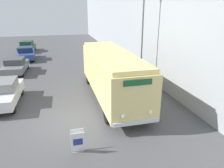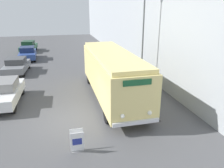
{
  "view_description": "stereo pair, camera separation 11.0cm",
  "coord_description": "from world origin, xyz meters",
  "px_view_note": "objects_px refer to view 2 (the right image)",
  "views": [
    {
      "loc": [
        -0.35,
        -10.89,
        5.93
      ],
      "look_at": [
        2.57,
        0.29,
        1.84
      ],
      "focal_mm": 35.0,
      "sensor_mm": 36.0,
      "label": 1
    },
    {
      "loc": [
        -0.24,
        -10.92,
        5.93
      ],
      "look_at": [
        2.57,
        0.29,
        1.84
      ],
      "focal_mm": 35.0,
      "sensor_mm": 36.0,
      "label": 2
    }
  ],
  "objects_px": {
    "parked_car_distant": "(29,46)",
    "traffic_cone": "(157,115)",
    "parked_car_near": "(5,92)",
    "parked_car_far": "(28,53)",
    "streetlamp": "(143,24)",
    "vintage_bus": "(112,72)",
    "sign_board": "(77,141)",
    "parked_car_mid": "(17,65)"
  },
  "relations": [
    {
      "from": "parked_car_distant",
      "to": "streetlamp",
      "type": "bearing_deg",
      "value": -52.94
    },
    {
      "from": "sign_board",
      "to": "traffic_cone",
      "type": "relative_size",
      "value": 1.48
    },
    {
      "from": "streetlamp",
      "to": "parked_car_near",
      "type": "distance_m",
      "value": 10.68
    },
    {
      "from": "vintage_bus",
      "to": "traffic_cone",
      "type": "xyz_separation_m",
      "value": [
        1.57,
        -3.77,
        -1.48
      ]
    },
    {
      "from": "sign_board",
      "to": "streetlamp",
      "type": "distance_m",
      "value": 10.4
    },
    {
      "from": "parked_car_mid",
      "to": "parked_car_distant",
      "type": "xyz_separation_m",
      "value": [
        -0.05,
        10.97,
        0.02
      ]
    },
    {
      "from": "sign_board",
      "to": "traffic_cone",
      "type": "height_order",
      "value": "sign_board"
    },
    {
      "from": "sign_board",
      "to": "parked_car_far",
      "type": "height_order",
      "value": "parked_car_far"
    },
    {
      "from": "parked_car_far",
      "to": "sign_board",
      "type": "bearing_deg",
      "value": -81.0
    },
    {
      "from": "vintage_bus",
      "to": "sign_board",
      "type": "distance_m",
      "value": 6.3
    },
    {
      "from": "parked_car_near",
      "to": "parked_car_mid",
      "type": "relative_size",
      "value": 1.06
    },
    {
      "from": "streetlamp",
      "to": "parked_car_far",
      "type": "height_order",
      "value": "streetlamp"
    },
    {
      "from": "parked_car_far",
      "to": "vintage_bus",
      "type": "bearing_deg",
      "value": -65.96
    },
    {
      "from": "sign_board",
      "to": "streetlamp",
      "type": "relative_size",
      "value": 0.13
    },
    {
      "from": "parked_car_near",
      "to": "parked_car_far",
      "type": "bearing_deg",
      "value": 91.98
    },
    {
      "from": "parked_car_far",
      "to": "parked_car_mid",
      "type": "bearing_deg",
      "value": -97.02
    },
    {
      "from": "sign_board",
      "to": "streetlamp",
      "type": "bearing_deg",
      "value": 52.09
    },
    {
      "from": "parked_car_near",
      "to": "parked_car_distant",
      "type": "height_order",
      "value": "parked_car_near"
    },
    {
      "from": "parked_car_near",
      "to": "vintage_bus",
      "type": "bearing_deg",
      "value": -3.62
    },
    {
      "from": "streetlamp",
      "to": "parked_car_distant",
      "type": "bearing_deg",
      "value": 121.12
    },
    {
      "from": "streetlamp",
      "to": "parked_car_near",
      "type": "height_order",
      "value": "streetlamp"
    },
    {
      "from": "parked_car_mid",
      "to": "parked_car_distant",
      "type": "bearing_deg",
      "value": 93.93
    },
    {
      "from": "vintage_bus",
      "to": "traffic_cone",
      "type": "height_order",
      "value": "vintage_bus"
    },
    {
      "from": "parked_car_distant",
      "to": "parked_car_mid",
      "type": "bearing_deg",
      "value": -83.83
    },
    {
      "from": "parked_car_mid",
      "to": "streetlamp",
      "type": "bearing_deg",
      "value": -26.88
    },
    {
      "from": "sign_board",
      "to": "parked_car_mid",
      "type": "height_order",
      "value": "parked_car_mid"
    },
    {
      "from": "parked_car_distant",
      "to": "traffic_cone",
      "type": "distance_m",
      "value": 24.53
    },
    {
      "from": "streetlamp",
      "to": "parked_car_distant",
      "type": "height_order",
      "value": "streetlamp"
    },
    {
      "from": "parked_car_near",
      "to": "traffic_cone",
      "type": "height_order",
      "value": "parked_car_near"
    },
    {
      "from": "parked_car_distant",
      "to": "parked_car_near",
      "type": "bearing_deg",
      "value": -82.71
    },
    {
      "from": "vintage_bus",
      "to": "parked_car_near",
      "type": "xyz_separation_m",
      "value": [
        -6.92,
        0.69,
        -1.0
      ]
    },
    {
      "from": "parked_car_near",
      "to": "parked_car_distant",
      "type": "relative_size",
      "value": 1.05
    },
    {
      "from": "parked_car_distant",
      "to": "traffic_cone",
      "type": "xyz_separation_m",
      "value": [
        8.93,
        -22.84,
        -0.41
      ]
    },
    {
      "from": "parked_car_distant",
      "to": "vintage_bus",
      "type": "bearing_deg",
      "value": -62.98
    },
    {
      "from": "parked_car_mid",
      "to": "sign_board",
      "type": "bearing_deg",
      "value": -68.32
    },
    {
      "from": "parked_car_mid",
      "to": "parked_car_near",
      "type": "bearing_deg",
      "value": -83.3
    },
    {
      "from": "parked_car_far",
      "to": "traffic_cone",
      "type": "xyz_separation_m",
      "value": [
        8.48,
        -17.41,
        -0.43
      ]
    },
    {
      "from": "parked_car_far",
      "to": "parked_car_distant",
      "type": "bearing_deg",
      "value": 91.98
    },
    {
      "from": "vintage_bus",
      "to": "parked_car_distant",
      "type": "height_order",
      "value": "vintage_bus"
    },
    {
      "from": "sign_board",
      "to": "parked_car_distant",
      "type": "height_order",
      "value": "parked_car_distant"
    },
    {
      "from": "vintage_bus",
      "to": "sign_board",
      "type": "relative_size",
      "value": 9.67
    },
    {
      "from": "parked_car_distant",
      "to": "traffic_cone",
      "type": "relative_size",
      "value": 6.28
    }
  ]
}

